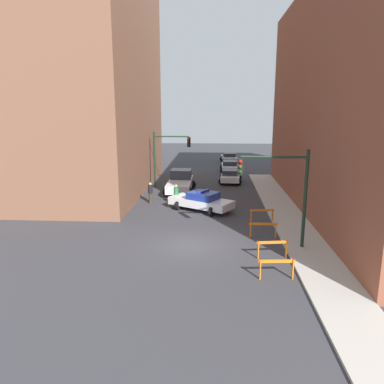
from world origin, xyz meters
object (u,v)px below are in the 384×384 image
object	(u,v)px
pedestrian_crossing	(176,195)
barrier_mid	(272,246)
traffic_light_near	(283,184)
parked_car_near	(230,176)
barrier_corner	(262,213)
parked_car_far	(229,157)
barrier_front	(277,266)
white_truck	(180,182)
police_car	(202,201)
parked_car_mid	(230,166)
pedestrian_corner	(150,192)
barrier_back	(263,228)
traffic_light_far	(166,152)

from	to	relation	value
pedestrian_crossing	barrier_mid	size ratio (longest dim) A/B	1.04
barrier_mid	traffic_light_near	bearing A→B (deg)	66.00
parked_car_near	barrier_corner	distance (m)	13.57
parked_car_far	barrier_front	world-z (taller)	parked_car_far
white_truck	parked_car_far	world-z (taller)	white_truck
police_car	parked_car_mid	bearing A→B (deg)	22.51
police_car	pedestrian_crossing	size ratio (longest dim) A/B	3.00
barrier_front	traffic_light_near	bearing A→B (deg)	78.25
parked_car_far	pedestrian_corner	xyz separation A→B (m)	(-6.97, -23.06, 0.19)
parked_car_mid	pedestrian_crossing	bearing A→B (deg)	-106.02
pedestrian_corner	barrier_front	bearing A→B (deg)	-59.82
barrier_back	barrier_corner	bearing A→B (deg)	84.65
parked_car_far	parked_car_mid	bearing A→B (deg)	-96.21
barrier_mid	barrier_front	bearing A→B (deg)	-93.99
pedestrian_crossing	parked_car_near	bearing A→B (deg)	-75.95
police_car	white_truck	xyz separation A→B (m)	(-2.11, 6.05, 0.18)
barrier_front	barrier_mid	bearing A→B (deg)	86.01
traffic_light_far	white_truck	xyz separation A→B (m)	(1.45, -1.71, -2.49)
barrier_front	barrier_corner	distance (m)	8.33
barrier_back	pedestrian_corner	bearing A→B (deg)	136.04
traffic_light_far	barrier_back	xyz separation A→B (m)	(7.33, -13.44, -2.78)
parked_car_far	barrier_mid	world-z (taller)	parked_car_far
barrier_back	barrier_mid	bearing A→B (deg)	-88.39
parked_car_mid	traffic_light_near	bearing A→B (deg)	-85.41
parked_car_mid	pedestrian_corner	distance (m)	16.66
parked_car_near	barrier_mid	bearing A→B (deg)	-82.38
parked_car_far	pedestrian_corner	size ratio (longest dim) A/B	2.67
traffic_light_near	barrier_mid	distance (m)	3.28
traffic_light_near	parked_car_mid	bearing A→B (deg)	94.20
parked_car_mid	parked_car_far	xyz separation A→B (m)	(0.20, 7.83, 0.00)
traffic_light_near	traffic_light_far	size ratio (longest dim) A/B	1.00
parked_car_near	pedestrian_crossing	size ratio (longest dim) A/B	2.65
traffic_light_far	parked_car_far	bearing A→B (deg)	69.49
traffic_light_near	barrier_back	size ratio (longest dim) A/B	3.25
barrier_back	parked_car_near	bearing A→B (deg)	94.35
barrier_mid	police_car	bearing A→B (deg)	113.98
traffic_light_far	barrier_corner	distance (m)	13.24
white_truck	barrier_front	bearing A→B (deg)	-71.13
white_truck	parked_car_near	size ratio (longest dim) A/B	1.23
barrier_mid	barrier_back	distance (m)	3.00
traffic_light_far	barrier_mid	xyz separation A→B (m)	(7.42, -16.43, -2.78)
parked_car_far	barrier_back	world-z (taller)	parked_car_far
white_truck	parked_car_far	size ratio (longest dim) A/B	1.22
parked_car_far	barrier_front	size ratio (longest dim) A/B	2.77
parked_car_near	traffic_light_near	bearing A→B (deg)	-80.16
barrier_mid	traffic_light_far	bearing A→B (deg)	114.30
pedestrian_corner	barrier_front	distance (m)	15.11
parked_car_near	barrier_corner	size ratio (longest dim) A/B	2.78
traffic_light_near	police_car	distance (m)	9.00
traffic_light_far	barrier_back	bearing A→B (deg)	-61.37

